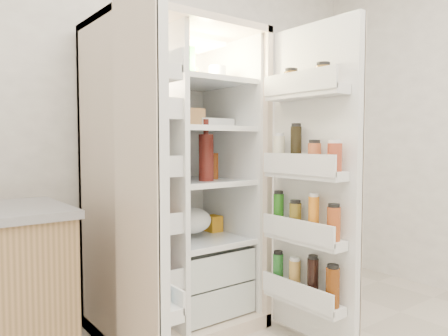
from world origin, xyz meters
TOP-DOWN VIEW (x-y plane):
  - wall_back at (0.00, 2.00)m, footprint 4.00×0.02m
  - refrigerator at (0.06, 1.65)m, footprint 0.92×0.70m
  - freezer_door at (-0.45, 1.05)m, footprint 0.15×0.40m
  - fridge_door at (0.53, 0.96)m, footprint 0.17×0.58m

SIDE VIEW (x-z plane):
  - refrigerator at x=0.06m, z-range -0.16..1.64m
  - fridge_door at x=0.53m, z-range 0.01..1.73m
  - freezer_door at x=-0.45m, z-range 0.03..1.75m
  - wall_back at x=0.00m, z-range 0.00..2.70m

